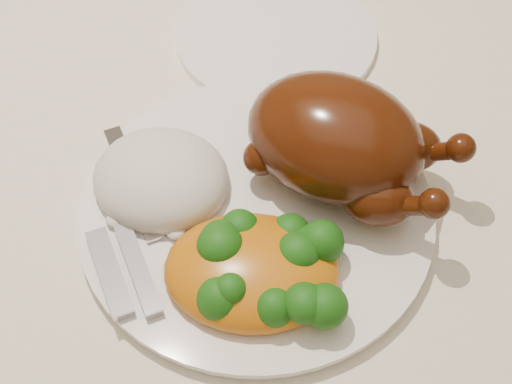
# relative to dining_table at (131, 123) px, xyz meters

# --- Properties ---
(floor) EXTENTS (4.00, 4.00, 0.00)m
(floor) POSITION_rel_dining_table_xyz_m (0.00, 0.00, -0.67)
(floor) COLOR brown
(floor) RESTS_ON ground
(dining_table) EXTENTS (1.60, 0.90, 0.76)m
(dining_table) POSITION_rel_dining_table_xyz_m (0.00, 0.00, 0.00)
(dining_table) COLOR brown
(dining_table) RESTS_ON floor
(tablecloth) EXTENTS (1.73, 1.03, 0.18)m
(tablecloth) POSITION_rel_dining_table_xyz_m (0.00, 0.00, 0.07)
(tablecloth) COLOR beige
(tablecloth) RESTS_ON dining_table
(dinner_plate) EXTENTS (0.37, 0.37, 0.01)m
(dinner_plate) POSITION_rel_dining_table_xyz_m (0.16, -0.19, 0.11)
(dinner_plate) COLOR white
(dinner_plate) RESTS_ON tablecloth
(side_plate) EXTENTS (0.26, 0.26, 0.01)m
(side_plate) POSITION_rel_dining_table_xyz_m (0.16, 0.04, 0.11)
(side_plate) COLOR white
(side_plate) RESTS_ON tablecloth
(roast_chicken) EXTENTS (0.20, 0.16, 0.10)m
(roast_chicken) POSITION_rel_dining_table_xyz_m (0.22, -0.15, 0.16)
(roast_chicken) COLOR #491907
(roast_chicken) RESTS_ON dinner_plate
(rice_mound) EXTENTS (0.13, 0.12, 0.06)m
(rice_mound) POSITION_rel_dining_table_xyz_m (0.08, -0.17, 0.13)
(rice_mound) COLOR white
(rice_mound) RESTS_ON dinner_plate
(mac_and_cheese) EXTENTS (0.14, 0.11, 0.06)m
(mac_and_cheese) POSITION_rel_dining_table_xyz_m (0.17, -0.25, 0.13)
(mac_and_cheese) COLOR orange
(mac_and_cheese) RESTS_ON dinner_plate
(cutlery) EXTENTS (0.09, 0.19, 0.01)m
(cutlery) POSITION_rel_dining_table_xyz_m (0.06, -0.23, 0.12)
(cutlery) COLOR silver
(cutlery) RESTS_ON dinner_plate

